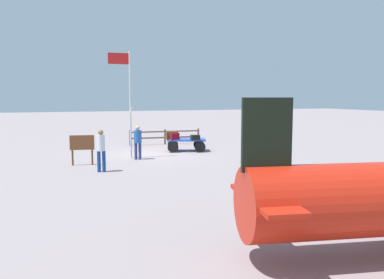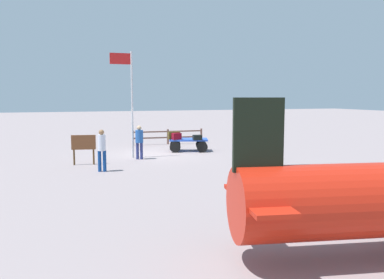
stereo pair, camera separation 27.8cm
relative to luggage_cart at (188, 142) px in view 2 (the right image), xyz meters
name	(u,v)px [view 2 (the right image)]	position (x,y,z in m)	size (l,w,h in m)	color
ground_plane	(153,154)	(2.08, 0.46, -0.50)	(120.00, 120.00, 0.00)	gray
luggage_cart	(188,142)	(0.00, 0.00, 0.00)	(2.34, 1.83, 0.69)	blue
suitcase_navy	(197,137)	(-0.30, 0.67, 0.32)	(0.48, 0.36, 0.26)	black
suitcase_olive	(174,135)	(0.78, -0.11, 0.39)	(0.64, 0.31, 0.40)	#433916
suitcase_dark	(177,136)	(0.72, 0.18, 0.37)	(0.52, 0.38, 0.35)	maroon
worker_lead	(139,139)	(3.14, 1.95, 0.47)	(0.50, 0.50, 1.63)	navy
worker_trailing	(102,148)	(5.24, 4.57, 0.47)	(0.39, 0.39, 1.71)	navy
flagpole	(129,95)	(3.48, 1.38, 2.61)	(1.09, 0.10, 5.18)	silver
signboard	(84,145)	(5.80, 2.66, 0.39)	(1.05, 0.24, 1.33)	#4C3319
wooden_fence	(168,135)	(0.17, -3.44, 0.06)	(4.53, 0.40, 0.95)	brown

